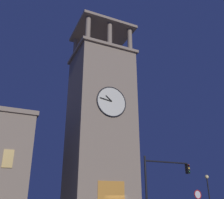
{
  "coord_description": "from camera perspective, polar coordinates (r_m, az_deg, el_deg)",
  "views": [
    {
      "loc": [
        12.82,
        27.2,
        2.15
      ],
      "look_at": [
        -1.11,
        -2.88,
        15.25
      ],
      "focal_mm": 40.42,
      "sensor_mm": 36.0,
      "label": 1
    }
  ],
  "objects": [
    {
      "name": "traffic_signal_near",
      "position": [
        20.26,
        11.24,
        -17.23
      ],
      "size": [
        4.17,
        0.41,
        5.18
      ],
      "color": "black",
      "rests_on": "ground_plane"
    },
    {
      "name": "street_lamp",
      "position": [
        32.27,
        20.92,
        -18.13
      ],
      "size": [
        0.44,
        0.44,
        4.74
      ],
      "color": "black",
      "rests_on": "ground_plane"
    },
    {
      "name": "no_horn_sign",
      "position": [
        24.71,
        18.87,
        -20.22
      ],
      "size": [
        0.78,
        0.14,
        2.9
      ],
      "color": "black",
      "rests_on": "ground_plane"
    },
    {
      "name": "clocktower",
      "position": [
        33.73,
        -2.63,
        -5.67
      ],
      "size": [
        8.29,
        7.58,
        28.59
      ],
      "color": "gray",
      "rests_on": "ground_plane"
    }
  ]
}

